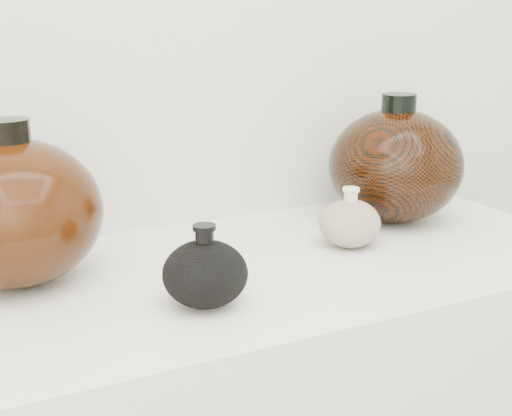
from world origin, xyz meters
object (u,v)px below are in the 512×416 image
left_round_pot (14,212)px  right_round_pot (396,165)px  cream_gourd_vase (350,223)px  black_gourd_vase (205,273)px

left_round_pot → right_round_pot: bearing=0.8°
right_round_pot → cream_gourd_vase: bearing=-150.7°
cream_gourd_vase → left_round_pot: 0.52m
right_round_pot → black_gourd_vase: bearing=-156.3°
cream_gourd_vase → right_round_pot: 0.19m
cream_gourd_vase → right_round_pot: (0.16, 0.09, 0.06)m
black_gourd_vase → cream_gourd_vase: black_gourd_vase is taller
black_gourd_vase → left_round_pot: left_round_pot is taller
cream_gourd_vase → right_round_pot: bearing=29.3°
black_gourd_vase → left_round_pot: bearing=136.7°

